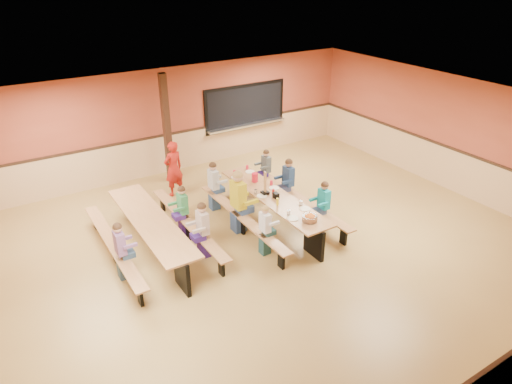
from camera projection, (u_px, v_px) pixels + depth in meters
ground at (260, 252)px, 9.74m from camera, size 12.00×12.00×0.00m
room_envelope at (260, 224)px, 9.43m from camera, size 12.04×10.04×3.02m
kitchen_pass_through at (245, 109)px, 14.05m from camera, size 2.78×0.28×1.38m
structural_post at (167, 129)px, 12.30m from camera, size 0.18×0.18×3.00m
cafeteria_table_main at (273, 204)px, 10.56m from camera, size 1.91×3.70×0.74m
cafeteria_table_second at (151, 229)px, 9.57m from camera, size 1.91×3.70×0.74m
seated_child_white_left at (265, 230)px, 9.44m from camera, size 0.33×0.27×1.13m
seated_adult_yellow at (238, 202)px, 10.19m from camera, size 0.50×0.41×1.47m
seated_child_grey_left at (214, 186)px, 11.17m from camera, size 0.38×0.31×1.23m
seated_child_teal_right at (323, 206)px, 10.29m from camera, size 0.36×0.30×1.20m
seated_child_navy_right at (288, 183)px, 11.32m from camera, size 0.39×0.32×1.25m
seated_child_char_right at (266, 171)px, 12.10m from camera, size 0.34×0.28×1.16m
seated_child_purple_sec at (121, 251)px, 8.69m from camera, size 0.37×0.30×1.20m
seated_child_green_sec at (183, 211)px, 10.10m from camera, size 0.36×0.29×1.19m
seated_child_tan_sec at (203, 230)px, 9.33m from camera, size 0.38×0.31×1.24m
standing_woman at (174, 169)px, 11.81m from camera, size 0.61×0.47×1.49m
punch_pitcher at (255, 177)px, 11.07m from camera, size 0.16×0.16×0.22m
chip_bowl at (310, 218)px, 9.40m from camera, size 0.32×0.32×0.15m
napkin_dispenser at (276, 195)px, 10.32m from camera, size 0.10×0.14×0.13m
condiment_mustard at (277, 202)px, 10.01m from camera, size 0.06×0.06×0.17m
condiment_ketchup at (273, 192)px, 10.41m from camera, size 0.06×0.06×0.17m
table_paddle at (265, 189)px, 10.47m from camera, size 0.16×0.16×0.56m
place_settings at (273, 193)px, 10.44m from camera, size 0.65×3.30×0.11m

